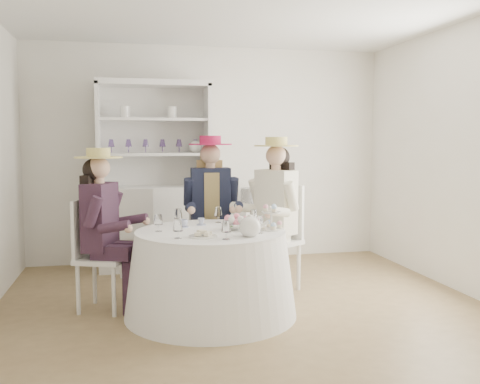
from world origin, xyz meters
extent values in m
plane|color=olive|center=(0.00, 0.00, 0.00)|extent=(4.50, 4.50, 0.00)
plane|color=white|center=(0.00, 0.00, 2.70)|extent=(4.50, 4.50, 0.00)
plane|color=silver|center=(0.00, 2.00, 1.35)|extent=(4.50, 0.00, 4.50)
plane|color=silver|center=(0.00, -2.00, 1.35)|extent=(4.50, 0.00, 4.50)
plane|color=silver|center=(2.25, 0.00, 1.35)|extent=(0.00, 4.50, 4.50)
cone|color=white|center=(-0.33, -0.21, 0.36)|extent=(1.50, 1.50, 0.73)
cylinder|color=white|center=(-0.33, -0.21, 0.74)|extent=(1.30, 1.30, 0.02)
cube|color=silver|center=(-0.71, 1.65, 0.49)|extent=(1.35, 0.62, 0.98)
cube|color=silver|center=(-0.71, 1.87, 1.59)|extent=(1.31, 0.17, 1.20)
cube|color=silver|center=(-0.71, 1.65, 2.19)|extent=(1.35, 0.62, 0.07)
cube|color=silver|center=(-1.34, 1.65, 1.59)|extent=(0.09, 0.49, 1.20)
cube|color=silver|center=(-0.07, 1.65, 1.59)|extent=(0.09, 0.49, 1.20)
cube|color=silver|center=(-0.71, 1.65, 1.37)|extent=(1.26, 0.56, 0.03)
cube|color=silver|center=(-0.71, 1.65, 1.77)|extent=(1.26, 0.56, 0.03)
sphere|color=white|center=(-0.21, 1.65, 1.45)|extent=(0.15, 0.15, 0.15)
cube|color=silver|center=(0.50, 1.75, 0.33)|extent=(0.55, 0.55, 0.66)
cylinder|color=black|center=(0.50, 1.75, 0.80)|extent=(0.30, 0.30, 0.27)
cube|color=silver|center=(-1.25, 0.12, 0.47)|extent=(0.54, 0.54, 0.04)
cylinder|color=silver|center=(-1.16, -0.09, 0.23)|extent=(0.04, 0.04, 0.46)
cylinder|color=silver|center=(-1.04, 0.21, 0.23)|extent=(0.04, 0.04, 0.46)
cylinder|color=silver|center=(-1.47, 0.03, 0.23)|extent=(0.04, 0.04, 0.46)
cylinder|color=silver|center=(-1.35, 0.34, 0.23)|extent=(0.04, 0.04, 0.46)
cube|color=silver|center=(-1.43, 0.19, 0.75)|extent=(0.18, 0.38, 0.52)
cube|color=black|center=(-1.27, 0.13, 0.85)|extent=(0.33, 0.42, 0.60)
cube|color=black|center=(-1.17, -0.01, 0.55)|extent=(0.38, 0.26, 0.12)
cylinder|color=black|center=(-1.04, -0.06, 0.24)|extent=(0.10, 0.10, 0.48)
cylinder|color=black|center=(-1.32, -0.08, 0.92)|extent=(0.20, 0.15, 0.29)
cube|color=black|center=(-1.10, 0.16, 0.55)|extent=(0.38, 0.26, 0.12)
cylinder|color=black|center=(-0.97, 0.11, 0.24)|extent=(0.10, 0.10, 0.48)
cylinder|color=black|center=(-1.15, 0.31, 0.92)|extent=(0.20, 0.15, 0.29)
cylinder|color=#D8A889|center=(-1.27, 0.13, 1.17)|extent=(0.09, 0.09, 0.08)
sphere|color=#D8A889|center=(-1.27, 0.13, 1.29)|extent=(0.20, 0.20, 0.20)
sphere|color=black|center=(-1.32, 0.15, 1.27)|extent=(0.20, 0.20, 0.20)
cube|color=black|center=(-1.35, 0.16, 1.03)|extent=(0.17, 0.26, 0.39)
cylinder|color=#D0BF65|center=(-1.27, 0.13, 1.38)|extent=(0.42, 0.42, 0.01)
cylinder|color=#D0BF65|center=(-1.27, 0.13, 1.42)|extent=(0.21, 0.21, 0.08)
cube|color=silver|center=(-0.17, 0.76, 0.50)|extent=(0.47, 0.47, 0.04)
cylinder|color=silver|center=(-0.36, 0.59, 0.25)|extent=(0.04, 0.04, 0.49)
cylinder|color=silver|center=(0.00, 0.57, 0.25)|extent=(0.04, 0.04, 0.49)
cylinder|color=silver|center=(-0.34, 0.95, 0.25)|extent=(0.04, 0.04, 0.49)
cylinder|color=silver|center=(0.01, 0.93, 0.25)|extent=(0.04, 0.04, 0.49)
cube|color=silver|center=(-0.16, 0.96, 0.81)|extent=(0.43, 0.05, 0.56)
cube|color=#191D32|center=(-0.17, 0.78, 0.92)|extent=(0.41, 0.24, 0.65)
cube|color=tan|center=(-0.17, 0.78, 0.92)|extent=(0.17, 0.25, 0.56)
cube|color=#191D32|center=(-0.28, 0.63, 0.59)|extent=(0.16, 0.39, 0.13)
cylinder|color=#191D32|center=(-0.28, 0.47, 0.26)|extent=(0.11, 0.11, 0.52)
cylinder|color=#191D32|center=(-0.40, 0.75, 1.00)|extent=(0.11, 0.20, 0.31)
cube|color=#191D32|center=(-0.08, 0.62, 0.59)|extent=(0.16, 0.39, 0.13)
cylinder|color=#191D32|center=(-0.08, 0.47, 0.26)|extent=(0.11, 0.11, 0.52)
cylinder|color=#191D32|center=(0.06, 0.73, 1.00)|extent=(0.11, 0.20, 0.31)
cylinder|color=#D8A889|center=(-0.17, 0.78, 1.27)|extent=(0.10, 0.10, 0.09)
sphere|color=#D8A889|center=(-0.17, 0.78, 1.39)|extent=(0.21, 0.21, 0.21)
sphere|color=tan|center=(-0.17, 0.83, 1.37)|extent=(0.21, 0.21, 0.21)
cube|color=tan|center=(-0.17, 0.87, 1.11)|extent=(0.27, 0.10, 0.43)
cylinder|color=#B91B4E|center=(-0.17, 0.78, 1.49)|extent=(0.45, 0.45, 0.01)
cylinder|color=#B91B4E|center=(-0.17, 0.78, 1.53)|extent=(0.22, 0.22, 0.09)
cube|color=silver|center=(0.43, 0.42, 0.50)|extent=(0.61, 0.61, 0.04)
cylinder|color=silver|center=(0.18, 0.47, 0.24)|extent=(0.04, 0.04, 0.49)
cylinder|color=silver|center=(0.37, 0.17, 0.24)|extent=(0.04, 0.04, 0.49)
cylinder|color=silver|center=(0.48, 0.67, 0.24)|extent=(0.04, 0.04, 0.49)
cylinder|color=silver|center=(0.67, 0.37, 0.24)|extent=(0.04, 0.04, 0.49)
cube|color=silver|center=(0.59, 0.53, 0.80)|extent=(0.26, 0.37, 0.55)
cube|color=white|center=(0.44, 0.43, 0.91)|extent=(0.40, 0.46, 0.64)
cube|color=white|center=(0.26, 0.43, 0.59)|extent=(0.39, 0.33, 0.13)
cylinder|color=white|center=(0.13, 0.34, 0.26)|extent=(0.11, 0.11, 0.51)
cylinder|color=white|center=(0.28, 0.60, 0.99)|extent=(0.22, 0.19, 0.31)
cube|color=white|center=(0.37, 0.26, 0.59)|extent=(0.39, 0.33, 0.13)
cylinder|color=white|center=(0.24, 0.18, 0.26)|extent=(0.11, 0.11, 0.51)
cylinder|color=white|center=(0.53, 0.22, 0.99)|extent=(0.22, 0.19, 0.31)
cylinder|color=#D8A889|center=(0.44, 0.43, 1.25)|extent=(0.10, 0.10, 0.09)
sphere|color=#D8A889|center=(0.44, 0.43, 1.38)|extent=(0.21, 0.21, 0.21)
sphere|color=black|center=(0.49, 0.46, 1.36)|extent=(0.21, 0.21, 0.21)
cube|color=black|center=(0.52, 0.48, 1.10)|extent=(0.22, 0.27, 0.42)
cylinder|color=#D0BF65|center=(0.44, 0.43, 1.48)|extent=(0.44, 0.44, 0.01)
cylinder|color=#D0BF65|center=(0.44, 0.43, 1.52)|extent=(0.22, 0.22, 0.09)
cube|color=silver|center=(-0.92, 1.37, 0.46)|extent=(0.46, 0.46, 0.04)
cylinder|color=silver|center=(-0.74, 1.51, 0.23)|extent=(0.04, 0.04, 0.45)
cylinder|color=silver|center=(-1.07, 1.55, 0.23)|extent=(0.04, 0.04, 0.45)
cylinder|color=silver|center=(-0.78, 1.18, 0.23)|extent=(0.04, 0.04, 0.45)
cylinder|color=silver|center=(-1.11, 1.22, 0.23)|extent=(0.04, 0.04, 0.45)
cube|color=silver|center=(-0.94, 1.18, 0.74)|extent=(0.39, 0.08, 0.52)
imported|color=white|center=(-0.54, 0.01, 0.78)|extent=(0.10, 0.10, 0.06)
imported|color=white|center=(-0.37, 0.09, 0.78)|extent=(0.08, 0.08, 0.06)
imported|color=white|center=(-0.08, -0.12, 0.78)|extent=(0.10, 0.10, 0.07)
imported|color=white|center=(-0.13, -0.21, 0.77)|extent=(0.23, 0.23, 0.05)
sphere|color=pink|center=(-0.04, -0.25, 0.83)|extent=(0.06, 0.06, 0.06)
sphere|color=white|center=(-0.06, -0.21, 0.83)|extent=(0.06, 0.06, 0.06)
sphere|color=pink|center=(-0.09, -0.20, 0.83)|extent=(0.06, 0.06, 0.06)
sphere|color=white|center=(-0.12, -0.20, 0.83)|extent=(0.06, 0.06, 0.06)
sphere|color=pink|center=(-0.15, -0.23, 0.83)|extent=(0.06, 0.06, 0.06)
sphere|color=white|center=(-0.15, -0.27, 0.83)|extent=(0.06, 0.06, 0.06)
sphere|color=pink|center=(-0.12, -0.29, 0.83)|extent=(0.06, 0.06, 0.06)
sphere|color=white|center=(-0.09, -0.30, 0.83)|extent=(0.06, 0.06, 0.06)
sphere|color=pink|center=(-0.06, -0.28, 0.83)|extent=(0.06, 0.06, 0.06)
sphere|color=white|center=(-0.06, -0.56, 0.83)|extent=(0.18, 0.18, 0.18)
cylinder|color=white|center=(0.05, -0.56, 0.84)|extent=(0.10, 0.03, 0.08)
cylinder|color=white|center=(-0.06, -0.56, 0.92)|extent=(0.04, 0.04, 0.02)
cylinder|color=white|center=(-0.44, -0.50, 0.75)|extent=(0.23, 0.23, 0.01)
cube|color=beige|center=(-0.48, -0.52, 0.78)|extent=(0.05, 0.04, 0.03)
cube|color=beige|center=(-0.44, -0.50, 0.79)|extent=(0.06, 0.05, 0.03)
cube|color=beige|center=(-0.39, -0.48, 0.78)|extent=(0.06, 0.06, 0.03)
cube|color=beige|center=(-0.45, -0.46, 0.79)|extent=(0.06, 0.06, 0.03)
cube|color=beige|center=(-0.41, -0.54, 0.78)|extent=(0.06, 0.06, 0.03)
cylinder|color=white|center=(0.20, -0.27, 0.76)|extent=(0.23, 0.23, 0.01)
cylinder|color=white|center=(0.20, -0.27, 0.83)|extent=(0.02, 0.02, 0.15)
cylinder|color=white|center=(0.20, -0.27, 0.90)|extent=(0.17, 0.17, 0.01)
camera|label=1|loc=(-1.04, -4.75, 1.53)|focal=40.00mm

